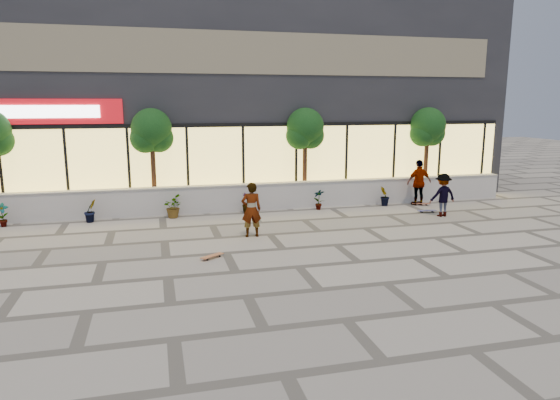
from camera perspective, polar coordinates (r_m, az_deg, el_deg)
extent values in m
plane|color=#A9A293|center=(12.85, 2.16, -7.64)|extent=(80.00, 80.00, 0.00)
cube|color=beige|center=(19.32, -3.67, 0.27)|extent=(22.00, 0.35, 1.00)
cube|color=#B2AFA8|center=(19.23, -3.69, 1.79)|extent=(22.00, 0.42, 0.04)
cube|color=#242529|center=(24.41, -6.21, 11.34)|extent=(24.00, 9.00, 8.50)
cube|color=#FFDD66|center=(20.09, -4.23, 4.15)|extent=(23.04, 0.05, 3.00)
cube|color=black|center=(19.93, -4.28, 8.56)|extent=(23.04, 0.08, 0.15)
cube|color=#B90D15|center=(19.92, -24.81, 9.17)|extent=(5.00, 0.10, 0.90)
cube|color=white|center=(19.85, -24.85, 9.16)|extent=(3.40, 0.06, 0.45)
cube|color=brown|center=(20.03, -4.41, 16.45)|extent=(21.60, 0.05, 1.60)
imported|color=black|center=(19.17, -29.17, -1.52)|extent=(0.43, 0.29, 0.81)
imported|color=black|center=(18.63, -20.84, -1.15)|extent=(0.57, 0.57, 0.81)
imported|color=black|center=(18.50, -12.21, -0.75)|extent=(0.68, 0.77, 0.81)
imported|color=black|center=(18.79, -3.66, -0.33)|extent=(0.64, 0.64, 0.81)
imported|color=black|center=(19.49, 4.46, 0.07)|extent=(0.46, 0.35, 0.81)
imported|color=black|center=(20.54, 11.88, 0.44)|extent=(0.55, 0.57, 0.81)
cylinder|color=#4A281A|center=(19.53, -14.26, 3.39)|extent=(0.18, 0.18, 3.24)
sphere|color=black|center=(19.39, -14.48, 7.93)|extent=(1.50, 1.50, 1.50)
sphere|color=black|center=(19.36, -15.17, 6.82)|extent=(1.10, 1.10, 1.10)
sphere|color=black|center=(19.46, -13.69, 6.91)|extent=(1.10, 1.10, 1.10)
cylinder|color=#4A281A|center=(20.41, 2.86, 4.05)|extent=(0.18, 0.18, 3.24)
sphere|color=black|center=(20.28, 2.90, 8.39)|extent=(1.50, 1.50, 1.50)
sphere|color=black|center=(20.18, 2.25, 7.36)|extent=(1.10, 1.10, 1.10)
sphere|color=black|center=(20.42, 3.52, 7.39)|extent=(1.10, 1.10, 1.10)
cylinder|color=#4A281A|center=(22.64, 16.33, 4.31)|extent=(0.18, 0.18, 3.24)
sphere|color=black|center=(22.52, 16.55, 8.22)|extent=(1.50, 1.50, 1.50)
sphere|color=black|center=(22.36, 16.00, 7.31)|extent=(1.10, 1.10, 1.10)
sphere|color=black|center=(22.70, 16.98, 7.31)|extent=(1.10, 1.10, 1.10)
imported|color=white|center=(15.47, -3.30, -1.11)|extent=(0.63, 0.42, 1.72)
imported|color=white|center=(20.99, 15.61, 1.94)|extent=(1.11, 0.52, 1.86)
imported|color=maroon|center=(19.19, 18.10, 0.54)|extent=(1.05, 0.64, 1.58)
cube|color=#9D5833|center=(13.60, -7.77, -6.33)|extent=(0.68, 0.54, 0.02)
cylinder|color=black|center=(13.79, -7.25, -6.28)|extent=(0.06, 0.05, 0.05)
cylinder|color=black|center=(13.70, -6.90, -6.39)|extent=(0.06, 0.05, 0.05)
cylinder|color=black|center=(13.53, -8.65, -6.68)|extent=(0.06, 0.05, 0.05)
cylinder|color=black|center=(13.44, -8.30, -6.79)|extent=(0.06, 0.05, 0.05)
cube|color=brown|center=(21.09, 15.81, -0.38)|extent=(0.73, 0.42, 0.02)
cylinder|color=black|center=(21.20, 16.36, -0.50)|extent=(0.06, 0.04, 0.05)
cylinder|color=black|center=(21.07, 16.41, -0.57)|extent=(0.06, 0.04, 0.05)
cylinder|color=black|center=(21.13, 15.19, -0.47)|extent=(0.06, 0.04, 0.05)
cylinder|color=black|center=(21.00, 15.24, -0.54)|extent=(0.06, 0.04, 0.05)
cube|color=#4A4C88|center=(19.79, 16.46, -1.16)|extent=(0.74, 0.27, 0.02)
cylinder|color=black|center=(19.94, 16.97, -1.24)|extent=(0.05, 0.03, 0.05)
cylinder|color=black|center=(19.83, 17.12, -1.32)|extent=(0.05, 0.03, 0.05)
cylinder|color=black|center=(19.77, 15.79, -1.29)|extent=(0.05, 0.03, 0.05)
cylinder|color=black|center=(19.65, 15.94, -1.37)|extent=(0.05, 0.03, 0.05)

